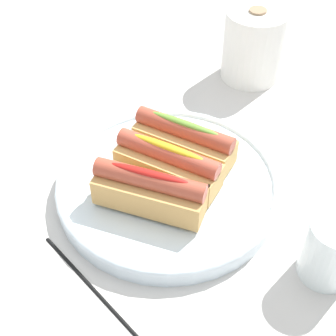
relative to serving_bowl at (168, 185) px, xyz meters
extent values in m
plane|color=beige|center=(-0.02, -0.01, -0.02)|extent=(2.40, 2.40, 0.00)
cylinder|color=silver|center=(0.00, 0.00, 0.00)|extent=(0.32, 0.32, 0.02)
torus|color=silver|center=(0.00, 0.00, 0.01)|extent=(0.32, 0.32, 0.01)
cube|color=tan|center=(0.01, -0.05, 0.03)|extent=(0.16, 0.09, 0.04)
cylinder|color=#A84733|center=(0.01, -0.05, 0.06)|extent=(0.15, 0.06, 0.03)
ellipsoid|color=red|center=(0.01, -0.05, 0.07)|extent=(0.11, 0.04, 0.01)
cube|color=tan|center=(0.00, 0.00, 0.03)|extent=(0.15, 0.06, 0.04)
cylinder|color=#B24C38|center=(0.00, 0.00, 0.06)|extent=(0.15, 0.04, 0.03)
ellipsoid|color=gold|center=(0.00, 0.00, 0.07)|extent=(0.11, 0.02, 0.01)
cube|color=tan|center=(-0.01, 0.05, 0.03)|extent=(0.15, 0.06, 0.04)
cylinder|color=#A84733|center=(-0.01, 0.05, 0.06)|extent=(0.15, 0.04, 0.03)
ellipsoid|color=olive|center=(-0.01, 0.05, 0.07)|extent=(0.11, 0.02, 0.01)
cylinder|color=white|center=(0.24, 0.00, 0.03)|extent=(0.07, 0.07, 0.09)
cylinder|color=silver|center=(0.24, 0.00, 0.01)|extent=(0.06, 0.06, 0.06)
cylinder|color=white|center=(-0.04, 0.34, 0.05)|extent=(0.11, 0.11, 0.13)
cylinder|color=#997A5B|center=(-0.04, 0.34, 0.12)|extent=(0.03, 0.03, 0.00)
cylinder|color=black|center=(0.02, -0.19, -0.01)|extent=(0.22, 0.06, 0.01)
camera|label=1|loc=(0.27, -0.40, 0.52)|focal=52.51mm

